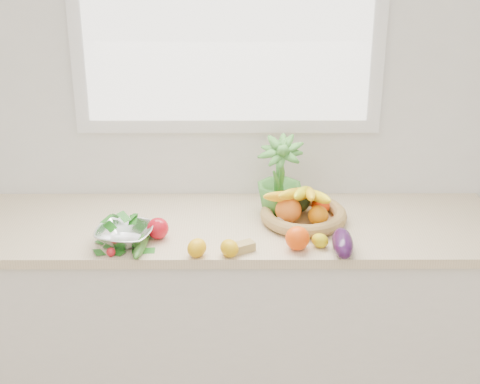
{
  "coord_description": "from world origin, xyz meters",
  "views": [
    {
      "loc": [
        0.04,
        -0.78,
        2.25
      ],
      "look_at": [
        0.05,
        1.93,
        1.05
      ],
      "focal_mm": 55.0,
      "sensor_mm": 36.0,
      "label": 1
    }
  ],
  "objects_px": {
    "fruit_basket": "(303,210)",
    "colander_with_spinach": "(124,231)",
    "cucumber": "(141,245)",
    "eggplant": "(343,243)",
    "potted_herb": "(279,177)",
    "apple": "(158,228)"
  },
  "relations": [
    {
      "from": "potted_herb",
      "to": "colander_with_spinach",
      "type": "relative_size",
      "value": 1.34
    },
    {
      "from": "eggplant",
      "to": "fruit_basket",
      "type": "relative_size",
      "value": 0.46
    },
    {
      "from": "apple",
      "to": "fruit_basket",
      "type": "bearing_deg",
      "value": 14.34
    },
    {
      "from": "apple",
      "to": "potted_herb",
      "type": "relative_size",
      "value": 0.25
    },
    {
      "from": "fruit_basket",
      "to": "colander_with_spinach",
      "type": "relative_size",
      "value": 1.77
    },
    {
      "from": "eggplant",
      "to": "potted_herb",
      "type": "relative_size",
      "value": 0.61
    },
    {
      "from": "cucumber",
      "to": "colander_with_spinach",
      "type": "distance_m",
      "value": 0.09
    },
    {
      "from": "eggplant",
      "to": "potted_herb",
      "type": "xyz_separation_m",
      "value": [
        -0.23,
        0.34,
        0.13
      ]
    },
    {
      "from": "colander_with_spinach",
      "to": "eggplant",
      "type": "bearing_deg",
      "value": -4.86
    },
    {
      "from": "cucumber",
      "to": "colander_with_spinach",
      "type": "height_order",
      "value": "colander_with_spinach"
    },
    {
      "from": "eggplant",
      "to": "fruit_basket",
      "type": "height_order",
      "value": "fruit_basket"
    },
    {
      "from": "eggplant",
      "to": "cucumber",
      "type": "relative_size",
      "value": 0.95
    },
    {
      "from": "fruit_basket",
      "to": "colander_with_spinach",
      "type": "distance_m",
      "value": 0.74
    },
    {
      "from": "cucumber",
      "to": "potted_herb",
      "type": "distance_m",
      "value": 0.65
    },
    {
      "from": "cucumber",
      "to": "colander_with_spinach",
      "type": "xyz_separation_m",
      "value": [
        -0.07,
        0.05,
        0.04
      ]
    },
    {
      "from": "eggplant",
      "to": "cucumber",
      "type": "height_order",
      "value": "eggplant"
    },
    {
      "from": "eggplant",
      "to": "potted_herb",
      "type": "distance_m",
      "value": 0.43
    },
    {
      "from": "cucumber",
      "to": "fruit_basket",
      "type": "distance_m",
      "value": 0.69
    },
    {
      "from": "cucumber",
      "to": "potted_herb",
      "type": "height_order",
      "value": "potted_herb"
    },
    {
      "from": "fruit_basket",
      "to": "colander_with_spinach",
      "type": "bearing_deg",
      "value": -164.17
    },
    {
      "from": "cucumber",
      "to": "fruit_basket",
      "type": "bearing_deg",
      "value": 21.03
    },
    {
      "from": "apple",
      "to": "eggplant",
      "type": "distance_m",
      "value": 0.73
    }
  ]
}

